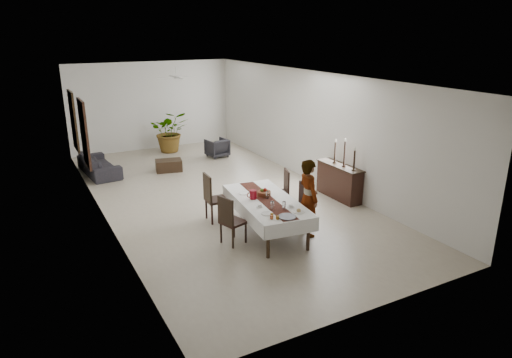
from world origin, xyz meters
name	(u,v)px	position (x,y,z in m)	size (l,w,h in m)	color
floor	(219,196)	(0.00, 0.00, 0.00)	(6.00, 12.00, 0.00)	#AFA38B
ceiling	(215,75)	(0.00, 0.00, 3.20)	(6.00, 12.00, 0.02)	white
wall_back	(152,106)	(0.00, 6.00, 1.60)	(6.00, 0.02, 3.20)	silver
wall_front	(378,218)	(0.00, -6.00, 1.60)	(6.00, 0.02, 3.20)	silver
wall_left	(98,152)	(-3.00, 0.00, 1.60)	(0.02, 12.00, 3.20)	silver
wall_right	(312,127)	(3.00, 0.00, 1.60)	(0.02, 12.00, 3.20)	silver
dining_table_top	(266,201)	(0.00, -2.60, 0.73)	(1.00, 2.41, 0.05)	black
table_leg_fl	(268,242)	(-0.57, -3.69, 0.35)	(0.07, 0.07, 0.70)	black
table_leg_fr	(308,234)	(0.31, -3.79, 0.35)	(0.07, 0.07, 0.70)	black
table_leg_bl	(231,202)	(-0.30, -1.42, 0.35)	(0.07, 0.07, 0.70)	black
table_leg_br	(265,198)	(0.58, -1.52, 0.35)	(0.07, 0.07, 0.70)	black
tablecloth_top	(266,200)	(0.00, -2.60, 0.76)	(1.18, 2.59, 0.01)	white
tablecloth_drape_left	(241,210)	(-0.58, -2.53, 0.61)	(0.01, 2.59, 0.30)	white
tablecloth_drape_right	(290,202)	(0.59, -2.67, 0.61)	(0.01, 2.59, 0.30)	white
tablecloth_drape_near	(292,229)	(-0.15, -3.88, 0.61)	(1.18, 0.01, 0.30)	silver
tablecloth_drape_far	(246,188)	(0.15, -1.32, 0.61)	(1.18, 0.01, 0.30)	white
table_runner	(266,200)	(0.00, -2.60, 0.77)	(0.35, 2.51, 0.00)	#522117
red_pitcher	(253,195)	(-0.23, -2.42, 0.86)	(0.15, 0.15, 0.20)	maroon
pitcher_handle	(249,195)	(-0.31, -2.41, 0.86)	(0.12, 0.12, 0.02)	maroon
wine_glass_near	(284,205)	(0.05, -3.26, 0.85)	(0.07, 0.07, 0.17)	white
wine_glass_mid	(272,205)	(-0.16, -3.14, 0.85)	(0.07, 0.07, 0.17)	white
wine_glass_far	(268,195)	(0.06, -2.56, 0.85)	(0.07, 0.07, 0.17)	silver
teacup_right	(291,206)	(0.23, -3.23, 0.79)	(0.09, 0.09, 0.06)	white
saucer_right	(291,207)	(0.23, -3.23, 0.77)	(0.15, 0.15, 0.01)	white
teacup_left	(260,206)	(-0.33, -2.92, 0.79)	(0.09, 0.09, 0.06)	silver
saucer_left	(260,207)	(-0.33, -2.92, 0.77)	(0.15, 0.15, 0.01)	white
plate_near_right	(299,212)	(0.23, -3.54, 0.77)	(0.24, 0.24, 0.02)	white
bread_near_right	(299,211)	(0.23, -3.54, 0.80)	(0.09, 0.09, 0.09)	tan
plate_near_left	(267,214)	(-0.38, -3.31, 0.77)	(0.24, 0.24, 0.02)	silver
plate_far_left	(244,193)	(-0.25, -2.02, 0.77)	(0.24, 0.24, 0.02)	white
serving_tray	(287,217)	(-0.12, -3.65, 0.77)	(0.36, 0.36, 0.02)	#3F4044
jam_jar_a	(278,218)	(-0.34, -3.65, 0.80)	(0.06, 0.06, 0.08)	brown
jam_jar_b	(272,217)	(-0.43, -3.58, 0.80)	(0.06, 0.06, 0.08)	#9B3F16
jam_jar_c	(272,215)	(-0.37, -3.49, 0.80)	(0.06, 0.06, 0.08)	brown
fruit_basket	(264,193)	(0.08, -2.36, 0.81)	(0.30, 0.30, 0.10)	brown
fruit_red	(265,190)	(0.12, -2.34, 0.89)	(0.09, 0.09, 0.09)	#9C1B0F
fruit_green	(262,190)	(0.05, -2.32, 0.89)	(0.08, 0.08, 0.08)	#4E7021
chair_right_near_seat	(301,208)	(0.82, -2.74, 0.45)	(0.43, 0.43, 0.05)	black
chair_right_near_leg_fl	(311,218)	(1.04, -2.86, 0.21)	(0.04, 0.04, 0.43)	black
chair_right_near_leg_fr	(299,214)	(0.94, -2.52, 0.21)	(0.04, 0.04, 0.43)	black
chair_right_near_leg_bl	(301,222)	(0.70, -2.96, 0.21)	(0.04, 0.04, 0.43)	black
chair_right_near_leg_br	(289,218)	(0.60, -2.62, 0.21)	(0.04, 0.04, 0.43)	black
chair_right_near_back	(306,194)	(1.01, -2.68, 0.74)	(0.43, 0.04, 0.55)	black
chair_right_far_seat	(278,193)	(0.89, -1.66, 0.46)	(0.44, 0.44, 0.05)	black
chair_right_far_leg_fl	(287,204)	(1.00, -1.88, 0.22)	(0.04, 0.04, 0.44)	black
chair_right_far_leg_fr	(284,199)	(1.11, -1.54, 0.22)	(0.04, 0.04, 0.44)	black
chair_right_far_leg_bl	(273,205)	(0.66, -1.77, 0.22)	(0.04, 0.04, 0.44)	black
chair_right_far_leg_br	(270,200)	(0.77, -1.43, 0.22)	(0.04, 0.04, 0.44)	black
chair_right_far_back	(287,181)	(1.08, -1.72, 0.76)	(0.44, 0.04, 0.56)	black
chair_left_near_seat	(233,222)	(-0.87, -2.75, 0.47)	(0.45, 0.45, 0.05)	black
chair_left_near_leg_fl	(221,233)	(-1.10, -2.63, 0.22)	(0.04, 0.04, 0.44)	black
chair_left_near_leg_fr	(233,238)	(-1.00, -2.98, 0.22)	(0.04, 0.04, 0.44)	black
chair_left_near_leg_bl	(234,228)	(-0.75, -2.52, 0.22)	(0.04, 0.04, 0.44)	black
chair_left_near_leg_br	(246,233)	(-0.64, -2.88, 0.22)	(0.04, 0.04, 0.44)	black
chair_left_near_back	(226,211)	(-1.07, -2.81, 0.78)	(0.45, 0.04, 0.57)	black
chair_left_far_seat	(217,200)	(-0.69, -1.48, 0.51)	(0.49, 0.49, 0.06)	black
chair_left_far_leg_fl	(206,209)	(-0.87, -1.27, 0.24)	(0.05, 0.05, 0.48)	black
chair_left_far_leg_fr	(212,215)	(-0.90, -1.67, 0.24)	(0.05, 0.05, 0.48)	black
chair_left_far_leg_bl	(222,206)	(-0.48, -1.29, 0.24)	(0.05, 0.05, 0.48)	black
chair_left_far_leg_br	(228,212)	(-0.50, -1.69, 0.24)	(0.05, 0.05, 0.48)	black
chair_left_far_back	(207,188)	(-0.91, -1.47, 0.84)	(0.49, 0.04, 0.62)	black
woman	(308,198)	(0.73, -3.14, 0.85)	(0.62, 0.41, 1.71)	gray
sideboard_body	(339,182)	(2.78, -1.63, 0.44)	(0.39, 1.47, 0.88)	black
sideboard_top	(340,166)	(2.78, -1.63, 0.89)	(0.43, 1.52, 0.03)	black
candlestick_near_base	(354,170)	(2.78, -2.17, 0.92)	(0.10, 0.10, 0.03)	black
candlestick_near_shaft	(354,160)	(2.78, -2.17, 1.18)	(0.05, 0.05, 0.49)	black
candlestick_near_candle	(355,149)	(2.78, -2.17, 1.47)	(0.04, 0.04, 0.08)	beige
candlestick_mid_base	(344,166)	(2.78, -1.78, 0.92)	(0.10, 0.10, 0.03)	black
candlestick_mid_shaft	(344,154)	(2.78, -1.78, 1.26)	(0.05, 0.05, 0.63)	black
candlestick_mid_candle	(345,140)	(2.78, -1.78, 1.61)	(0.04, 0.04, 0.08)	white
candlestick_far_base	(334,162)	(2.78, -1.39, 0.92)	(0.10, 0.10, 0.03)	black
candlestick_far_shaft	(335,152)	(2.78, -1.39, 1.21)	(0.05, 0.05, 0.54)	black
candlestick_far_candle	(336,141)	(2.78, -1.39, 1.51)	(0.04, 0.04, 0.08)	white
sofa	(99,164)	(-2.45, 3.60, 0.31)	(2.10, 0.82, 0.61)	#29262B
armchair	(217,148)	(1.60, 3.72, 0.32)	(0.68, 0.70, 0.64)	#2A282D
coffee_table	(169,165)	(-0.46, 2.87, 0.18)	(0.81, 0.54, 0.36)	black
potted_plant	(170,131)	(0.39, 5.20, 0.75)	(1.36, 1.18, 1.51)	#2A5F26
mirror_frame_near	(84,134)	(-2.96, 2.20, 1.60)	(0.06, 1.05, 1.85)	black
mirror_glass_near	(86,134)	(-2.92, 2.20, 1.60)	(0.01, 0.90, 1.70)	silver
mirror_frame_far	(73,121)	(-2.96, 4.30, 1.60)	(0.06, 1.05, 1.85)	black
mirror_glass_far	(75,121)	(-2.92, 4.30, 1.60)	(0.01, 0.90, 1.70)	silver
fan_rod	(176,71)	(0.00, 3.00, 3.10)	(0.04, 0.04, 0.20)	silver
fan_hub	(176,77)	(0.00, 3.00, 2.90)	(0.16, 0.16, 0.08)	silver
fan_blade_n	(173,76)	(0.00, 3.35, 2.90)	(0.10, 0.55, 0.01)	silver
fan_blade_s	(180,78)	(0.00, 2.65, 2.90)	(0.10, 0.55, 0.01)	white
fan_blade_e	(187,77)	(0.35, 3.00, 2.90)	(0.55, 0.10, 0.01)	white
fan_blade_w	(165,78)	(-0.35, 3.00, 2.90)	(0.55, 0.10, 0.01)	white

